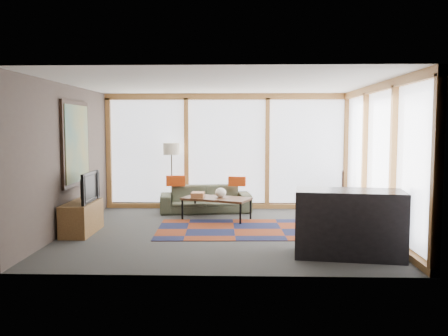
{
  "coord_description": "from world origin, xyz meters",
  "views": [
    {
      "loc": [
        0.26,
        -8.27,
        1.86
      ],
      "look_at": [
        0.0,
        0.4,
        1.1
      ],
      "focal_mm": 38.0,
      "sensor_mm": 36.0,
      "label": 1
    }
  ],
  "objects_px": {
    "coffee_table": "(217,208)",
    "bar_counter": "(349,223)",
    "bookshelf": "(347,207)",
    "television": "(85,187)",
    "floor_lamp": "(172,176)",
    "sofa": "(206,199)",
    "tv_console": "(82,218)"
  },
  "relations": [
    {
      "from": "tv_console",
      "to": "coffee_table",
      "type": "bearing_deg",
      "value": 29.79
    },
    {
      "from": "tv_console",
      "to": "bookshelf",
      "type": "bearing_deg",
      "value": 14.73
    },
    {
      "from": "tv_console",
      "to": "television",
      "type": "relative_size",
      "value": 1.2
    },
    {
      "from": "coffee_table",
      "to": "bookshelf",
      "type": "bearing_deg",
      "value": -0.61
    },
    {
      "from": "coffee_table",
      "to": "bookshelf",
      "type": "height_order",
      "value": "bookshelf"
    },
    {
      "from": "sofa",
      "to": "coffee_table",
      "type": "bearing_deg",
      "value": -78.39
    },
    {
      "from": "bookshelf",
      "to": "bar_counter",
      "type": "distance_m",
      "value": 2.71
    },
    {
      "from": "coffee_table",
      "to": "television",
      "type": "bearing_deg",
      "value": -149.63
    },
    {
      "from": "coffee_table",
      "to": "bookshelf",
      "type": "distance_m",
      "value": 2.6
    },
    {
      "from": "sofa",
      "to": "bar_counter",
      "type": "bearing_deg",
      "value": -63.69
    },
    {
      "from": "floor_lamp",
      "to": "television",
      "type": "xyz_separation_m",
      "value": [
        -1.17,
        -2.39,
        0.06
      ]
    },
    {
      "from": "television",
      "to": "bar_counter",
      "type": "xyz_separation_m",
      "value": [
        4.25,
        -1.36,
        -0.33
      ]
    },
    {
      "from": "floor_lamp",
      "to": "television",
      "type": "bearing_deg",
      "value": -116.13
    },
    {
      "from": "floor_lamp",
      "to": "tv_console",
      "type": "relative_size",
      "value": 1.37
    },
    {
      "from": "sofa",
      "to": "tv_console",
      "type": "height_order",
      "value": "sofa"
    },
    {
      "from": "tv_console",
      "to": "bar_counter",
      "type": "xyz_separation_m",
      "value": [
        4.32,
        -1.35,
        0.21
      ]
    },
    {
      "from": "sofa",
      "to": "coffee_table",
      "type": "xyz_separation_m",
      "value": [
        0.28,
        -0.82,
        -0.06
      ]
    },
    {
      "from": "floor_lamp",
      "to": "tv_console",
      "type": "distance_m",
      "value": 2.75
    },
    {
      "from": "bookshelf",
      "to": "tv_console",
      "type": "xyz_separation_m",
      "value": [
        -4.9,
        -1.29,
        0.01
      ]
    },
    {
      "from": "coffee_table",
      "to": "floor_lamp",
      "type": "bearing_deg",
      "value": 134.13
    },
    {
      "from": "sofa",
      "to": "bar_counter",
      "type": "distance_m",
      "value": 4.19
    },
    {
      "from": "floor_lamp",
      "to": "bookshelf",
      "type": "relative_size",
      "value": 0.7
    },
    {
      "from": "coffee_table",
      "to": "bar_counter",
      "type": "xyz_separation_m",
      "value": [
        2.02,
        -2.67,
        0.26
      ]
    },
    {
      "from": "sofa",
      "to": "bar_counter",
      "type": "xyz_separation_m",
      "value": [
        2.3,
        -3.49,
        0.19
      ]
    },
    {
      "from": "sofa",
      "to": "television",
      "type": "bearing_deg",
      "value": -139.51
    },
    {
      "from": "bookshelf",
      "to": "television",
      "type": "relative_size",
      "value": 2.34
    },
    {
      "from": "sofa",
      "to": "bookshelf",
      "type": "relative_size",
      "value": 0.91
    },
    {
      "from": "television",
      "to": "sofa",
      "type": "bearing_deg",
      "value": -42.96
    },
    {
      "from": "sofa",
      "to": "floor_lamp",
      "type": "xyz_separation_m",
      "value": [
        -0.77,
        0.26,
        0.46
      ]
    },
    {
      "from": "coffee_table",
      "to": "bar_counter",
      "type": "height_order",
      "value": "bar_counter"
    },
    {
      "from": "sofa",
      "to": "floor_lamp",
      "type": "height_order",
      "value": "floor_lamp"
    },
    {
      "from": "bookshelf",
      "to": "bar_counter",
      "type": "bearing_deg",
      "value": -102.39
    }
  ]
}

